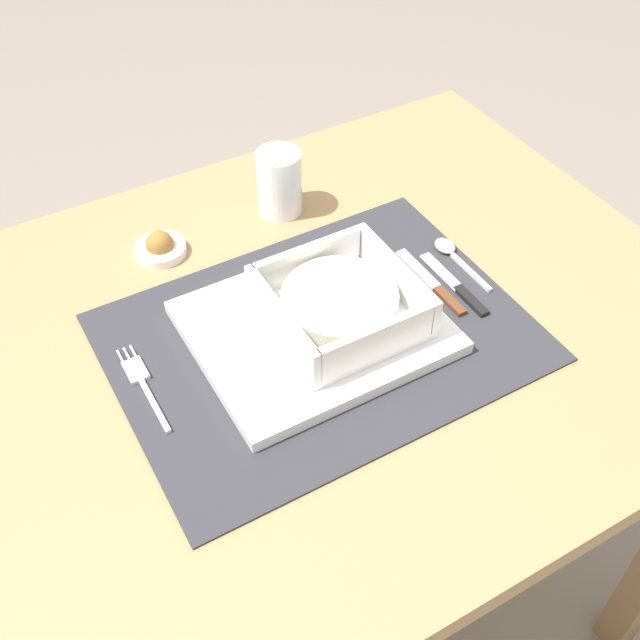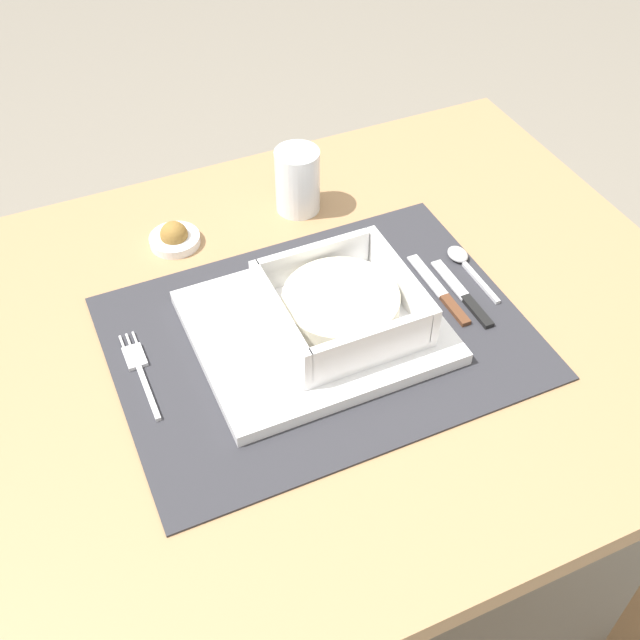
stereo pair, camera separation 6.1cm
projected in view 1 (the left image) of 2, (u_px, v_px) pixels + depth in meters
name	position (u px, v px, depth m)	size (l,w,h in m)	color
ground_plane	(327.00, 593.00, 1.44)	(6.00, 6.00, 0.00)	gray
dining_table	(330.00, 378.00, 1.01)	(0.91, 0.74, 0.72)	#A37A51
placemat	(320.00, 337.00, 0.91)	(0.47, 0.35, 0.00)	#2D2D33
serving_plate	(315.00, 327.00, 0.91)	(0.28, 0.24, 0.02)	white
porridge_bowl	(341.00, 305.00, 0.89)	(0.16, 0.16, 0.05)	white
fork	(141.00, 381.00, 0.86)	(0.02, 0.14, 0.00)	silver
spoon	(450.00, 251.00, 1.01)	(0.02, 0.11, 0.01)	silver
butter_knife	(457.00, 287.00, 0.96)	(0.01, 0.13, 0.01)	black
bread_knife	(434.00, 285.00, 0.97)	(0.01, 0.13, 0.01)	#59331E
drinking_glass	(280.00, 186.00, 1.05)	(0.06, 0.06, 0.09)	white
condiment_saucer	(160.00, 247.00, 1.01)	(0.07, 0.07, 0.04)	white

